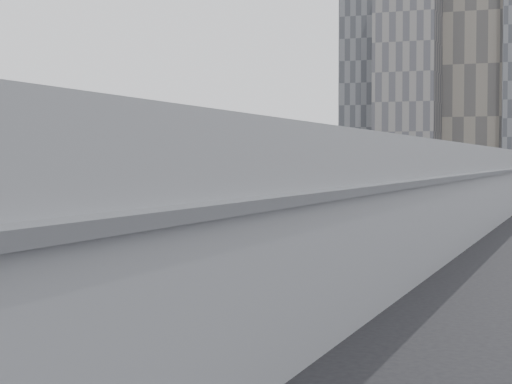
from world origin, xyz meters
The scene contains 16 objects.
sidewalk centered at (9.00, 55.00, 0.06)m, with size 10.00×170.00×0.12m, color gray.
lane_line centered at (-1.50, 55.00, 0.01)m, with size 0.12×160.00×0.02m, color gold.
depot centered at (12.99, 55.00, 3.51)m, with size 12.45×160.40×7.20m.
skyline centered at (-2.90, 324.16, 50.85)m, with size 145.00×64.00×120.00m.
bus_2 centered at (1.96, 32.32, 1.51)m, with size 3.15×12.36×3.58m.
bus_3 centered at (2.25, 46.38, 1.64)m, with size 3.89×13.49×3.89m.
bus_4 centered at (2.47, 63.97, 1.69)m, with size 3.67×13.83×4.00m.
bus_5 centered at (2.55, 75.40, 1.51)m, with size 3.31×12.35×3.57m.
bus_6 centered at (2.73, 89.97, 1.58)m, with size 3.59×12.95×3.74m.
tree_1 centered at (5.74, 32.35, 3.89)m, with size 2.13×2.13×4.98m.
tree_2 centered at (5.45, 52.93, 3.40)m, with size 2.70×2.70×4.76m.
tree_3 centered at (5.94, 81.42, 3.41)m, with size 1.71×1.71×4.30m.
street_lamp_near centered at (-4.00, 51.87, 4.99)m, with size 2.04×0.22×8.61m.
street_lamp_far centered at (-3.63, 93.85, 5.04)m, with size 2.04×0.22×8.70m.
shipping_container centered at (-4.80, 104.06, 1.16)m, with size 2.38×5.61×2.32m, color #113A1A.
suv centered at (-3.58, 126.64, 0.70)m, with size 2.31×5.01×1.39m, color black.
Camera 1 is at (26.17, -11.35, 5.74)m, focal length 60.00 mm.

